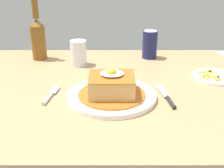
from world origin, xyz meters
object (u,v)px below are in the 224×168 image
(main_plate, at_px, (112,95))
(fork, at_px, (50,96))
(drinking_glass, at_px, (79,55))
(knife, at_px, (169,99))
(beer_bottle_amber, at_px, (38,37))
(soda_can, at_px, (150,44))
(side_plate_fries, at_px, (215,77))

(main_plate, relative_size, fork, 2.02)
(fork, height_order, drinking_glass, drinking_glass)
(fork, bearing_deg, knife, -3.37)
(fork, relative_size, beer_bottle_amber, 0.53)
(main_plate, height_order, fork, main_plate)
(fork, xyz_separation_m, soda_can, (0.37, 0.41, 0.06))
(knife, bearing_deg, side_plate_fries, 42.37)
(fork, bearing_deg, drinking_glass, 79.18)
(beer_bottle_amber, relative_size, side_plate_fries, 1.56)
(fork, bearing_deg, side_plate_fries, 16.00)
(main_plate, xyz_separation_m, soda_can, (0.17, 0.42, 0.05))
(knife, bearing_deg, main_plate, 173.89)
(soda_can, relative_size, beer_bottle_amber, 0.47)
(fork, xyz_separation_m, side_plate_fries, (0.59, 0.17, -0.00))
(fork, relative_size, drinking_glass, 1.35)
(beer_bottle_amber, bearing_deg, knife, -39.88)
(side_plate_fries, bearing_deg, knife, -137.63)
(drinking_glass, bearing_deg, knife, -46.65)
(knife, height_order, drinking_glass, drinking_glass)
(soda_can, height_order, beer_bottle_amber, beer_bottle_amber)
(beer_bottle_amber, bearing_deg, fork, -72.70)
(main_plate, distance_m, fork, 0.20)
(main_plate, relative_size, side_plate_fries, 1.69)
(soda_can, xyz_separation_m, side_plate_fries, (0.22, -0.25, -0.06))
(knife, height_order, soda_can, soda_can)
(main_plate, bearing_deg, soda_can, 67.79)
(side_plate_fries, bearing_deg, soda_can, 131.58)
(fork, xyz_separation_m, beer_bottle_amber, (-0.12, 0.40, 0.09))
(beer_bottle_amber, bearing_deg, side_plate_fries, -17.83)
(main_plate, xyz_separation_m, beer_bottle_amber, (-0.32, 0.40, 0.09))
(main_plate, relative_size, knife, 1.73)
(knife, xyz_separation_m, drinking_glass, (-0.32, 0.34, 0.04))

